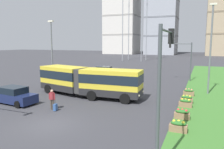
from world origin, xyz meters
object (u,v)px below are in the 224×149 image
apartment_tower_centre (224,14)px  flower_planter_3 (187,99)px  traffic_light_far_right (183,55)px  apartment_tower_westcentre (163,1)px  pedestrian_crossing (52,98)px  streetlight_median (211,46)px  flower_planter_2 (185,103)px  flower_planter_4 (189,92)px  flower_planter_0 (178,126)px  streetlight_left (52,50)px  car_grey_wagon (104,71)px  car_navy_sedan (14,96)px  articulated_bus (88,81)px  traffic_light_near_right (164,72)px  apartment_tower_west (122,8)px  rolling_suitcase (55,107)px  flower_planter_1 (182,114)px

apartment_tower_centre → flower_planter_3: bearing=-95.6°
traffic_light_far_right → apartment_tower_westcentre: apartment_tower_westcentre is taller
apartment_tower_westcentre → pedestrian_crossing: bearing=-85.3°
streetlight_median → flower_planter_2: bearing=-107.0°
streetlight_median → flower_planter_4: bearing=-137.7°
pedestrian_crossing → flower_planter_3: 12.21m
flower_planter_0 → streetlight_left: size_ratio=0.13×
car_grey_wagon → car_navy_sedan: same height
pedestrian_crossing → flower_planter_2: 11.53m
car_grey_wagon → apartment_tower_westcentre: bearing=92.9°
articulated_bus → traffic_light_near_right: size_ratio=1.89×
flower_planter_0 → flower_planter_4: 10.35m
apartment_tower_westcentre → apartment_tower_centre: bearing=2.4°
articulated_bus → flower_planter_4: (9.96, 4.01, -1.23)m
car_navy_sedan → apartment_tower_west: 99.65m
car_grey_wagon → traffic_light_near_right: size_ratio=0.70×
articulated_bus → flower_planter_3: articulated_bus is taller
flower_planter_0 → traffic_light_near_right: (-0.40, -3.91, 3.91)m
streetlight_median → apartment_tower_centre: 87.18m
streetlight_left → apartment_tower_west: size_ratio=0.18×
rolling_suitcase → apartment_tower_west: 101.44m
car_grey_wagon → pedestrian_crossing: 19.96m
streetlight_left → apartment_tower_centre: bearing=73.7°
articulated_bus → pedestrian_crossing: 5.48m
flower_planter_2 → flower_planter_3: size_ratio=1.00×
car_grey_wagon → pedestrian_crossing: bearing=-78.4°
flower_planter_3 → apartment_tower_centre: size_ratio=0.03×
articulated_bus → flower_planter_1: articulated_bus is taller
apartment_tower_west → streetlight_left: bearing=-75.9°
flower_planter_2 → apartment_tower_west: apartment_tower_west is taller
traffic_light_near_right → streetlight_left: 21.29m
apartment_tower_west → car_navy_sedan: bearing=-76.0°
flower_planter_2 → apartment_tower_centre: size_ratio=0.03×
articulated_bus → pedestrian_crossing: (-0.46, -5.42, -0.65)m
articulated_bus → traffic_light_near_right: bearing=-47.0°
rolling_suitcase → flower_planter_0: 9.99m
flower_planter_0 → flower_planter_3: size_ratio=1.00×
flower_planter_4 → flower_planter_2: bearing=-90.0°
car_grey_wagon → flower_planter_1: car_grey_wagon is taller
apartment_tower_centre → articulated_bus: bearing=-101.6°
traffic_light_far_right → flower_planter_1: bearing=-85.0°
streetlight_median → car_navy_sedan: bearing=-147.0°
streetlight_left → apartment_tower_west: bearing=104.1°
flower_planter_4 → apartment_tower_westcentre: bearing=101.9°
flower_planter_3 → apartment_tower_west: size_ratio=0.02×
articulated_bus → flower_planter_1: (9.96, -3.75, -1.23)m
flower_planter_0 → apartment_tower_westcentre: bearing=100.7°
articulated_bus → streetlight_left: streetlight_left is taller
flower_planter_4 → apartment_tower_centre: size_ratio=0.03×
car_navy_sedan → flower_planter_0: car_navy_sedan is taller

